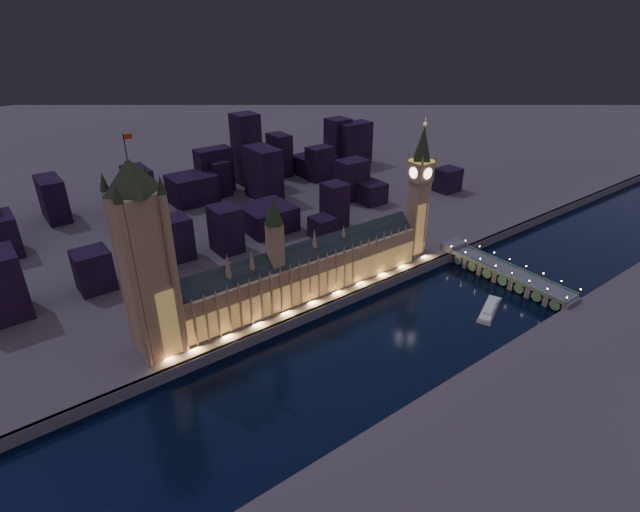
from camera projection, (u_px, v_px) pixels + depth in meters
ground_plane at (365, 342)px, 320.27m from camera, size 2000.00×2000.00×0.00m
north_bank at (115, 156)px, 688.23m from camera, size 2000.00×960.00×8.00m
embankment_wall at (326, 309)px, 347.60m from camera, size 2000.00×2.50×8.00m
palace_of_westminster at (300, 272)px, 348.16m from camera, size 202.00×23.49×78.00m
victoria_tower at (144, 253)px, 272.45m from camera, size 31.68×31.68×129.53m
elizabeth_tower at (420, 181)px, 390.04m from camera, size 18.00×18.00×110.78m
westminster_bridge at (502, 273)px, 389.05m from camera, size 19.08×113.00×15.90m
river_boat at (490, 308)px, 352.23m from camera, size 41.71×25.69×4.50m
city_backdrop at (225, 185)px, 499.23m from camera, size 456.67×215.63×84.70m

